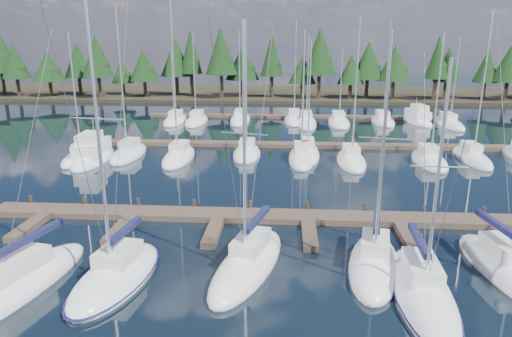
# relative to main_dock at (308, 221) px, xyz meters

# --- Properties ---
(ground) EXTENTS (260.00, 260.00, 0.00)m
(ground) POSITION_rel_main_dock_xyz_m (0.00, 12.64, -0.20)
(ground) COLOR black
(ground) RESTS_ON ground
(far_shore) EXTENTS (220.00, 30.00, 0.60)m
(far_shore) POSITION_rel_main_dock_xyz_m (0.00, 72.64, 0.10)
(far_shore) COLOR black
(far_shore) RESTS_ON ground
(main_dock) EXTENTS (44.00, 6.13, 0.90)m
(main_dock) POSITION_rel_main_dock_xyz_m (0.00, 0.00, 0.00)
(main_dock) COLOR #4C3C2F
(main_dock) RESTS_ON ground
(back_docks) EXTENTS (50.00, 21.80, 0.40)m
(back_docks) POSITION_rel_main_dock_xyz_m (0.00, 32.23, -0.00)
(back_docks) COLOR #4C3C2F
(back_docks) RESTS_ON ground
(front_sailboat_0) EXTENTS (4.91, 10.76, 13.31)m
(front_sailboat_0) POSITION_rel_main_dock_xyz_m (-14.62, -9.73, 0.08)
(front_sailboat_0) COLOR silver
(front_sailboat_0) RESTS_ON ground
(front_sailboat_1) EXTENTS (4.26, 8.20, 15.25)m
(front_sailboat_1) POSITION_rel_main_dock_xyz_m (-10.02, -8.20, 0.09)
(front_sailboat_1) COLOR silver
(front_sailboat_1) RESTS_ON ground
(front_sailboat_2) EXTENTS (4.83, 9.25, 13.52)m
(front_sailboat_2) POSITION_rel_main_dock_xyz_m (-3.46, -6.38, 0.08)
(front_sailboat_2) COLOR silver
(front_sailboat_2) RESTS_ON ground
(front_sailboat_3) EXTENTS (4.06, 8.13, 13.10)m
(front_sailboat_3) POSITION_rel_main_dock_xyz_m (3.25, -6.03, 0.09)
(front_sailboat_3) COLOR silver
(front_sailboat_3) RESTS_ON ground
(front_sailboat_4) EXTENTS (3.31, 9.58, 11.95)m
(front_sailboat_4) POSITION_rel_main_dock_xyz_m (5.04, -8.65, 0.07)
(front_sailboat_4) COLOR silver
(front_sailboat_4) RESTS_ON ground
(front_sailboat_5) EXTENTS (3.62, 8.86, 14.00)m
(front_sailboat_5) POSITION_rel_main_dock_xyz_m (10.02, -6.16, 0.09)
(front_sailboat_5) COLOR silver
(front_sailboat_5) RESTS_ON ground
(back_sailboat_rows) EXTENTS (47.76, 32.59, 17.61)m
(back_sailboat_rows) POSITION_rel_main_dock_xyz_m (-0.02, 27.68, 0.06)
(back_sailboat_rows) COLOR silver
(back_sailboat_rows) RESTS_ON ground
(motor_yacht_left) EXTENTS (3.83, 9.70, 4.76)m
(motor_yacht_left) POSITION_rel_main_dock_xyz_m (-21.05, 15.09, 0.32)
(motor_yacht_left) COLOR silver
(motor_yacht_left) RESTS_ON ground
(motor_yacht_right) EXTENTS (3.94, 9.06, 4.39)m
(motor_yacht_right) POSITION_rel_main_dock_xyz_m (17.69, 39.47, 0.28)
(motor_yacht_right) COLOR silver
(motor_yacht_right) RESTS_ON ground
(tree_line) EXTENTS (186.03, 11.80, 13.61)m
(tree_line) POSITION_rel_main_dock_xyz_m (-1.38, 62.88, 7.34)
(tree_line) COLOR black
(tree_line) RESTS_ON far_shore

